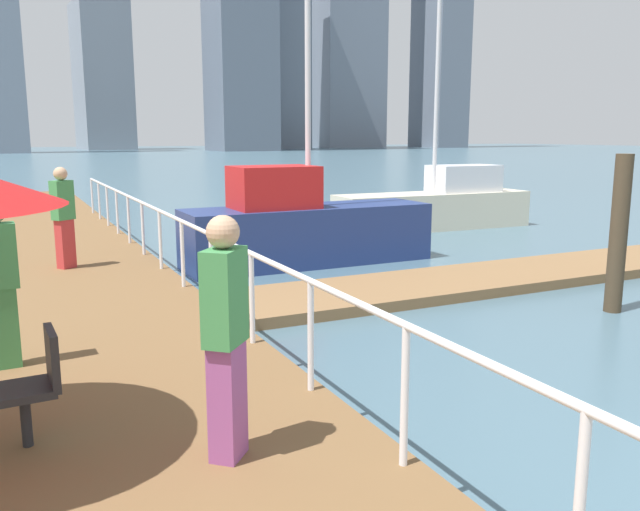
% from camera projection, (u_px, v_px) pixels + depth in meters
% --- Properties ---
extents(ground_plane, '(300.00, 300.00, 0.00)m').
position_uv_depth(ground_plane, '(201.00, 223.00, 20.69)').
color(ground_plane, '#476675').
extents(floating_dock, '(13.55, 2.00, 0.18)m').
position_uv_depth(floating_dock, '(517.00, 275.00, 12.64)').
color(floating_dock, olive).
rests_on(floating_dock, ground_plane).
extents(boardwalk_railing, '(0.06, 25.23, 1.08)m').
position_uv_depth(boardwalk_railing, '(211.00, 251.00, 8.74)').
color(boardwalk_railing, white).
rests_on(boardwalk_railing, boardwalk).
extents(dock_piling_2, '(0.27, 0.27, 2.48)m').
position_uv_depth(dock_piling_2, '(618.00, 234.00, 10.12)').
color(dock_piling_2, '#473826').
rests_on(dock_piling_2, ground_plane).
extents(moored_boat_0, '(6.18, 1.59, 7.42)m').
position_uv_depth(moored_boat_0, '(438.00, 204.00, 19.46)').
color(moored_boat_0, beige).
rests_on(moored_boat_0, ground_plane).
extents(moored_boat_2, '(5.43, 1.54, 7.15)m').
position_uv_depth(moored_boat_2, '(303.00, 227.00, 14.03)').
color(moored_boat_2, navy).
rests_on(moored_boat_2, ground_plane).
extents(cafe_chair_0, '(0.49, 0.46, 0.90)m').
position_uv_depth(cafe_chair_0, '(37.00, 379.00, 4.96)').
color(cafe_chair_0, '#262628').
rests_on(cafe_chair_0, boardwalk).
extents(pedestrian_0, '(0.40, 0.41, 1.81)m').
position_uv_depth(pedestrian_0, '(226.00, 334.00, 4.67)').
color(pedestrian_0, '#994C8C').
rests_on(pedestrian_0, boardwalk).
extents(pedestrian_1, '(0.42, 0.38, 1.81)m').
position_uv_depth(pedestrian_1, '(63.00, 216.00, 11.57)').
color(pedestrian_1, '#BF3333').
rests_on(pedestrian_1, boardwalk).
extents(pedestrian_2, '(0.37, 0.23, 1.72)m').
position_uv_depth(pedestrian_2, '(0.00, 282.00, 6.57)').
color(pedestrian_2, '#3F8C4C').
rests_on(pedestrian_2, boardwalk).
extents(skyline_tower_3, '(9.88, 13.96, 27.74)m').
position_uv_depth(skyline_tower_3, '(102.00, 77.00, 125.86)').
color(skyline_tower_3, '#8C939E').
rests_on(skyline_tower_3, ground_plane).
extents(skyline_tower_5, '(13.30, 9.64, 40.98)m').
position_uv_depth(skyline_tower_5, '(274.00, 45.00, 129.41)').
color(skyline_tower_5, slate).
rests_on(skyline_tower_5, ground_plane).
extents(skyline_tower_6, '(14.52, 13.27, 60.69)m').
position_uv_depth(skyline_tower_6, '(348.00, 7.00, 142.31)').
color(skyline_tower_6, slate).
rests_on(skyline_tower_6, ground_plane).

